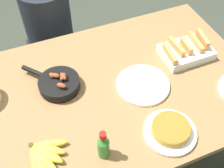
# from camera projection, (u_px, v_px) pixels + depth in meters

# --- Properties ---
(ground_plane) EXTENTS (14.00, 14.00, 0.00)m
(ground_plane) POSITION_uv_depth(u_px,v_px,m) (112.00, 157.00, 1.97)
(ground_plane) COLOR #383D33
(dining_table) EXTENTS (1.47, 0.96, 0.76)m
(dining_table) POSITION_uv_depth(u_px,v_px,m) (112.00, 100.00, 1.47)
(dining_table) COLOR olive
(dining_table) RESTS_ON ground_plane
(banana_bunch) EXTENTS (0.18, 0.21, 0.04)m
(banana_bunch) POSITION_uv_depth(u_px,v_px,m) (44.00, 156.00, 1.13)
(banana_bunch) COLOR gold
(banana_bunch) RESTS_ON dining_table
(melon_tray) EXTENTS (0.26, 0.19, 0.10)m
(melon_tray) POSITION_uv_depth(u_px,v_px,m) (186.00, 51.00, 1.51)
(melon_tray) COLOR silver
(melon_tray) RESTS_ON dining_table
(skillet) EXTENTS (0.25, 0.28, 0.08)m
(skillet) POSITION_uv_depth(u_px,v_px,m) (59.00, 83.00, 1.37)
(skillet) COLOR black
(skillet) RESTS_ON dining_table
(frittata_plate_center) EXTENTS (0.23, 0.23, 0.05)m
(frittata_plate_center) POSITION_uv_depth(u_px,v_px,m) (170.00, 130.00, 1.21)
(frittata_plate_center) COLOR white
(frittata_plate_center) RESTS_ON dining_table
(empty_plate_near_front) EXTENTS (0.27, 0.27, 0.02)m
(empty_plate_near_front) POSITION_uv_depth(u_px,v_px,m) (143.00, 85.00, 1.39)
(empty_plate_near_front) COLOR white
(empty_plate_near_front) RESTS_ON dining_table
(hot_sauce_bottle) EXTENTS (0.05, 0.05, 0.16)m
(hot_sauce_bottle) POSITION_uv_depth(u_px,v_px,m) (103.00, 145.00, 1.11)
(hot_sauce_bottle) COLOR #337F2D
(hot_sauce_bottle) RESTS_ON dining_table
(person_figure) EXTENTS (0.34, 0.34, 1.17)m
(person_figure) POSITION_uv_depth(u_px,v_px,m) (53.00, 44.00, 2.01)
(person_figure) COLOR black
(person_figure) RESTS_ON ground_plane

